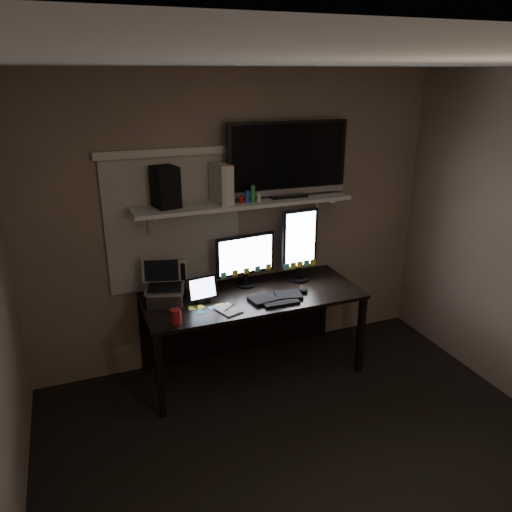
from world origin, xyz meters
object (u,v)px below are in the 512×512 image
tv (287,159)px  game_console (221,183)px  laptop (164,284)px  speaker (165,187)px  monitor_landscape (245,260)px  keyboard (276,297)px  desk (248,307)px  cup (176,316)px  mouse (303,289)px  monitor_portrait (299,245)px  tablet (202,289)px

tv → game_console: bearing=-176.9°
laptop → speaker: 0.76m
monitor_landscape → laptop: 0.73m
keyboard → speaker: speaker is taller
desk → cup: 0.84m
game_console → tv: bearing=-10.9°
laptop → mouse: bearing=6.5°
monitor_portrait → mouse: bearing=-110.1°
monitor_portrait → speaker: (-1.12, 0.08, 0.58)m
cup → desk: bearing=29.3°
tablet → game_console: bearing=31.9°
cup → tv: size_ratio=0.11×
laptop → cup: bearing=-73.3°
monitor_portrait → keyboard: 0.55m
monitor_portrait → speaker: bearing=172.8°
cup → speaker: speaker is taller
desk → laptop: size_ratio=5.24×
monitor_landscape → speaker: 0.93m
monitor_portrait → laptop: monitor_portrait is taller
monitor_landscape → speaker: speaker is taller
desk → laptop: bearing=-176.1°
monitor_portrait → speaker: speaker is taller
monitor_landscape → tv: size_ratio=0.52×
desk → tablet: tablet is taller
speaker → monitor_portrait: bearing=-16.8°
desk → speaker: 1.26m
laptop → tv: 1.42m
laptop → cup: 0.36m
mouse → tv: size_ratio=0.11×
cup → tablet: bearing=45.5°
keyboard → speaker: size_ratio=1.41×
keyboard → speaker: bearing=155.6°
monitor_landscape → laptop: size_ratio=1.55×
mouse → game_console: 1.11m
tablet → speaker: size_ratio=0.79×
desk → laptop: laptop is taller
monitor_landscape → cup: monitor_landscape is taller
cup → speaker: 0.99m
keyboard → speaker: 1.24m
desk → mouse: mouse is taller
monitor_portrait → game_console: game_console is taller
keyboard → tv: 1.13m
keyboard → cup: 0.86m
mouse → cup: (-1.12, -0.17, 0.04)m
monitor_portrait → tv: (-0.10, 0.07, 0.73)m
tablet → tv: (0.81, 0.21, 0.95)m
desk → tv: bearing=13.9°
mouse → speaker: (-1.04, 0.33, 0.89)m
monitor_landscape → keyboard: size_ratio=1.19×
monitor_portrait → cup: 1.29m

